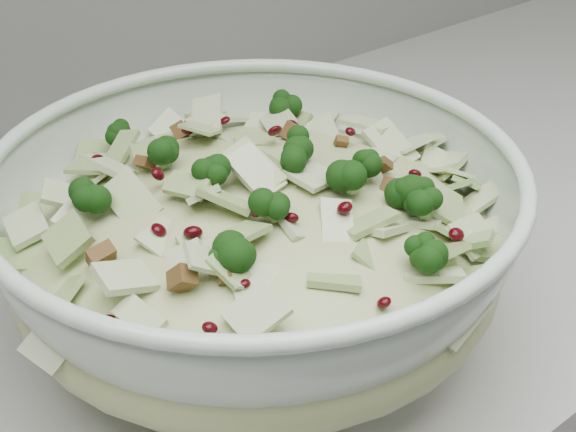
{
  "coord_description": "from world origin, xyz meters",
  "views": [
    {
      "loc": [
        -0.47,
        1.22,
        1.3
      ],
      "look_at": [
        -0.18,
        1.58,
        1.01
      ],
      "focal_mm": 50.0,
      "sensor_mm": 36.0,
      "label": 1
    }
  ],
  "objects": [
    {
      "name": "mixing_bowl",
      "position": [
        -0.19,
        1.6,
        0.98
      ],
      "size": [
        0.48,
        0.48,
        0.15
      ],
      "rotation": [
        0.0,
        0.0,
        -0.4
      ],
      "color": "silver",
      "rests_on": "counter"
    },
    {
      "name": "salad",
      "position": [
        -0.19,
        1.6,
        1.0
      ],
      "size": [
        0.41,
        0.41,
        0.15
      ],
      "rotation": [
        0.0,
        0.0,
        -0.25
      ],
      "color": "#AAB87E",
      "rests_on": "mixing_bowl"
    }
  ]
}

